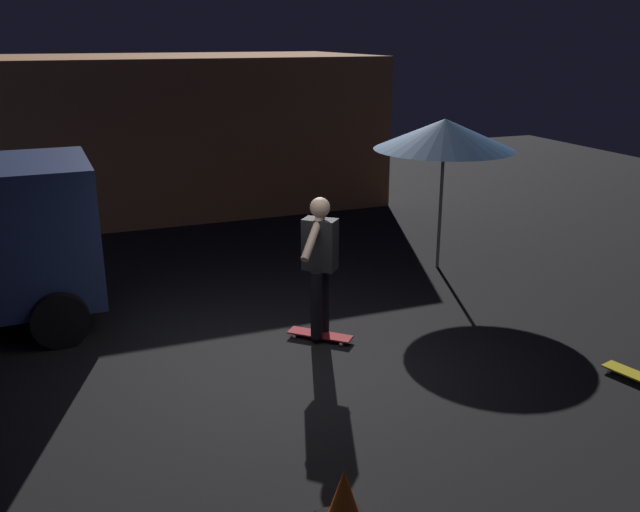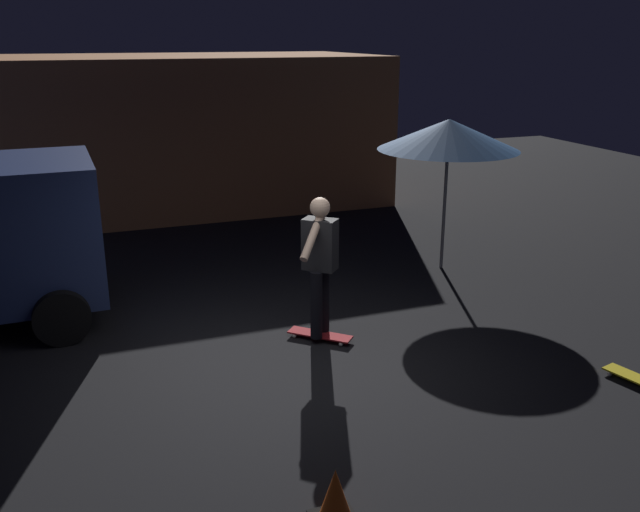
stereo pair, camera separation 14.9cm
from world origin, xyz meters
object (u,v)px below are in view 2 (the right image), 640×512
Objects in this scene: skateboard_ridden at (320,335)px; skater at (320,257)px; patio_umbrella at (449,135)px; traffic_cone at (335,498)px.

skateboard_ridden is 0.42× the size of skater.
skater is at bearing -146.09° from patio_umbrella.
skater is (0.00, -0.00, 0.98)m from skateboard_ridden.
traffic_cone is at bearing -108.33° from skateboard_ridden.
skater reaches higher than traffic_cone.
patio_umbrella reaches higher than traffic_cone.
patio_umbrella is 6.39m from traffic_cone.
skateboard_ridden is at bearing 71.67° from traffic_cone.
skater is at bearing -26.57° from skateboard_ridden.
patio_umbrella is 3.82m from skateboard_ridden.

